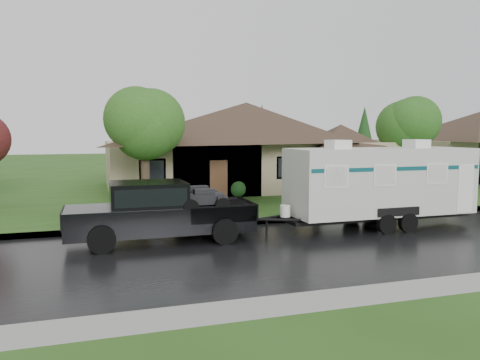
{
  "coord_description": "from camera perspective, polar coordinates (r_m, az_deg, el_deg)",
  "views": [
    {
      "loc": [
        -7.72,
        -15.86,
        3.8
      ],
      "look_at": [
        -2.17,
        2.0,
        1.87
      ],
      "focal_mm": 35.0,
      "sensor_mm": 36.0,
      "label": 1
    }
  ],
  "objects": [
    {
      "name": "ground",
      "position": [
        18.04,
        8.56,
        -6.34
      ],
      "size": [
        140.0,
        140.0,
        0.0
      ],
      "primitive_type": "plane",
      "color": "#284C17",
      "rests_on": "ground"
    },
    {
      "name": "road",
      "position": [
        16.31,
        11.64,
        -7.7
      ],
      "size": [
        140.0,
        8.0,
        0.01
      ],
      "primitive_type": "cube",
      "color": "black",
      "rests_on": "ground"
    },
    {
      "name": "curb",
      "position": [
        20.04,
        5.76,
        -4.86
      ],
      "size": [
        140.0,
        0.5,
        0.15
      ],
      "primitive_type": "cube",
      "color": "gray",
      "rests_on": "ground"
    },
    {
      "name": "lawn",
      "position": [
        32.03,
        -3.18,
        -0.8
      ],
      "size": [
        140.0,
        26.0,
        0.15
      ],
      "primitive_type": "cube",
      "color": "#284C17",
      "rests_on": "ground"
    },
    {
      "name": "house_main",
      "position": [
        31.34,
        1.39,
        5.5
      ],
      "size": [
        19.44,
        10.8,
        6.9
      ],
      "color": "#9B8969",
      "rests_on": "lawn"
    },
    {
      "name": "tree_left_green",
      "position": [
        21.56,
        -11.58,
        6.76
      ],
      "size": [
        3.51,
        3.51,
        5.8
      ],
      "color": "#382B1E",
      "rests_on": "lawn"
    },
    {
      "name": "tree_right_green",
      "position": [
        31.79,
        19.91,
        6.16
      ],
      "size": [
        3.48,
        3.48,
        5.76
      ],
      "color": "#382B1E",
      "rests_on": "lawn"
    },
    {
      "name": "shrub_row",
      "position": [
        27.16,
        3.85,
        -0.79
      ],
      "size": [
        13.6,
        1.0,
        1.0
      ],
      "color": "#143814",
      "rests_on": "lawn"
    },
    {
      "name": "pickup_truck",
      "position": [
        16.39,
        -10.03,
        -3.59
      ],
      "size": [
        6.32,
        2.4,
        2.11
      ],
      "color": "black",
      "rests_on": "ground"
    },
    {
      "name": "travel_trailer",
      "position": [
        19.45,
        16.64,
        -0.11
      ],
      "size": [
        7.79,
        2.74,
        3.5
      ],
      "color": "silver",
      "rests_on": "ground"
    }
  ]
}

